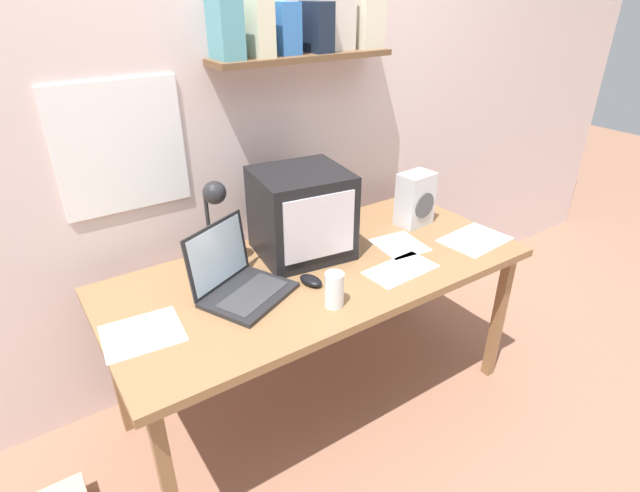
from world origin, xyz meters
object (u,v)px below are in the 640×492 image
Objects in this scene: printed_handout at (475,239)px; loose_paper_near_monitor at (401,269)px; desk_lamp at (214,213)px; corner_desk at (320,279)px; open_notebook at (400,245)px; crt_monitor at (302,213)px; space_heater at (415,199)px; juice_glass at (334,291)px; computer_mouse at (311,280)px; laptop at (236,277)px; loose_paper_near_laptop at (142,334)px.

loose_paper_near_monitor is at bearing -178.56° from printed_handout.
desk_lamp is 1.24× the size of loose_paper_near_monitor.
open_notebook is (0.40, -0.04, 0.06)m from corner_desk.
crt_monitor is 1.30× the size of printed_handout.
space_heater is at bearing 111.76° from printed_handout.
open_notebook is (0.51, 0.21, -0.06)m from juice_glass.
desk_lamp reaches higher than space_heater.
computer_mouse is at bearing -174.76° from open_notebook.
laptop is 0.67m from loose_paper_near_monitor.
crt_monitor is 0.79m from loose_paper_near_laptop.
juice_glass is (-0.11, -0.25, 0.12)m from corner_desk.
computer_mouse is at bearing 162.38° from loose_paper_near_monitor.
laptop is 0.28m from desk_lamp.
space_heater is 0.47m from loose_paper_near_monitor.
desk_lamp is at bearing 34.35° from loose_paper_near_laptop.
open_notebook is at bearing -42.58° from desk_lamp.
computer_mouse is at bearing -75.52° from desk_lamp.
laptop is at bearing 169.03° from printed_handout.
computer_mouse is (0.24, -0.32, -0.23)m from desk_lamp.
space_heater is 0.74m from computer_mouse.
crt_monitor is at bearing 125.45° from loose_paper_near_monitor.
computer_mouse reaches higher than corner_desk.
desk_lamp is 1.60× the size of open_notebook.
printed_handout is at bearing -44.00° from desk_lamp.
printed_handout is (0.83, 0.06, -0.06)m from juice_glass.
open_notebook and loose_paper_near_monitor have the same top height.
desk_lamp is 1.19× the size of printed_handout.
juice_glass is 0.80m from space_heater.
loose_paper_near_monitor is at bearing -9.55° from loose_paper_near_laptop.
corner_desk is at bearing 66.69° from juice_glass.
juice_glass is at bearing -72.40° from laptop.
loose_paper_near_laptop is (-0.40, -0.27, -0.24)m from desk_lamp.
juice_glass is at bearing -172.02° from loose_paper_near_monitor.
loose_paper_near_monitor is at bearing -44.94° from laptop.
corner_desk is 0.41m from open_notebook.
laptop reaches higher than corner_desk.
desk_lamp is at bearing 126.55° from computer_mouse.
space_heater reaches higher than juice_glass.
printed_handout reaches higher than corner_desk.
open_notebook is (0.50, 0.05, -0.01)m from computer_mouse.
open_notebook is (0.77, -0.06, -0.06)m from laptop.
loose_paper_near_monitor is (0.63, -0.22, -0.06)m from laptop.
loose_paper_near_laptop is at bearing 170.45° from loose_paper_near_monitor.
crt_monitor reaches higher than printed_handout.
corner_desk is at bearing -86.17° from crt_monitor.
printed_handout is (0.72, -0.19, 0.06)m from corner_desk.
computer_mouse is (0.27, -0.11, -0.05)m from laptop.
computer_mouse is (-0.11, -0.24, -0.17)m from crt_monitor.
open_notebook is at bearing 5.24° from computer_mouse.
computer_mouse reaches higher than loose_paper_near_monitor.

